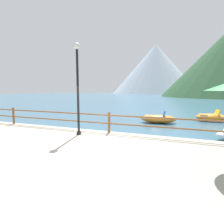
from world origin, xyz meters
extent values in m
plane|color=#38607A|center=(0.00, 40.00, 0.00)|extent=(200.00, 200.00, 0.00)
cube|color=#A39989|center=(0.00, -2.20, 0.20)|extent=(28.00, 8.00, 0.40)
cylinder|color=brown|center=(-5.95, 1.55, 0.88)|extent=(0.12, 0.12, 0.95)
cylinder|color=brown|center=(0.00, 1.55, 0.88)|extent=(0.12, 0.12, 0.95)
cylinder|color=brown|center=(0.00, 1.55, 1.21)|extent=(23.80, 0.07, 0.07)
cylinder|color=brown|center=(0.00, 1.55, 0.83)|extent=(23.80, 0.07, 0.07)
cylinder|color=black|center=(-1.10, 0.74, 2.21)|extent=(0.10, 0.10, 3.63)
sphere|color=silver|center=(-1.10, 0.74, 4.15)|extent=(0.28, 0.28, 0.28)
cylinder|color=black|center=(-1.10, 0.74, 0.46)|extent=(0.20, 0.20, 0.12)
ellipsoid|color=orange|center=(1.59, 7.09, 0.28)|extent=(2.64, 1.55, 0.57)
cube|color=silver|center=(1.59, 7.09, 0.38)|extent=(2.06, 1.26, 0.06)
cube|color=blue|center=(1.74, 7.36, 0.45)|extent=(0.45, 0.45, 0.08)
cube|color=blue|center=(1.92, 7.39, 0.67)|extent=(0.26, 0.43, 0.43)
cube|color=blue|center=(1.81, 6.88, 0.45)|extent=(0.45, 0.45, 0.08)
cube|color=blue|center=(1.99, 6.91, 0.67)|extent=(0.26, 0.43, 0.43)
cube|color=orange|center=(0.91, 7.00, 0.44)|extent=(0.66, 0.91, 0.12)
ellipsoid|color=orange|center=(5.30, 9.28, 0.28)|extent=(2.42, 1.43, 0.56)
cube|color=silver|center=(5.30, 9.28, 0.38)|extent=(1.89, 1.16, 0.06)
cube|color=yellow|center=(5.44, 9.53, 0.45)|extent=(0.45, 0.45, 0.08)
cube|color=yellow|center=(5.61, 9.55, 0.67)|extent=(0.26, 0.42, 0.43)
cube|color=yellow|center=(5.50, 9.08, 0.45)|extent=(0.45, 0.45, 0.08)
cube|color=yellow|center=(5.67, 9.10, 0.67)|extent=(0.26, 0.42, 0.43)
cube|color=orange|center=(4.67, 9.20, 0.44)|extent=(0.60, 0.86, 0.12)
cone|color=#284C2D|center=(11.85, 76.06, 8.56)|extent=(29.82, 29.82, 17.12)
cone|color=#9EADBC|center=(-13.87, 120.27, 16.61)|extent=(57.71, 57.71, 33.22)
camera|label=1|loc=(2.98, -5.81, 2.33)|focal=28.32mm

